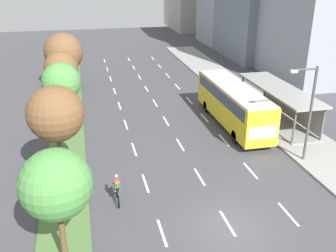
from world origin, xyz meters
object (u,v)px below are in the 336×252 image
Objects in this scene: streetlight at (309,108)px; median_tree_nearest at (56,185)px; median_tree_third at (61,82)px; median_tree_fifth at (64,52)px; bus at (233,101)px; cyclist at (117,190)px; median_tree_second at (56,114)px; median_tree_fourth at (61,68)px; bus_shelter at (281,101)px.

median_tree_nearest is at bearing -157.87° from streetlight.
median_tree_third is 13.82m from median_tree_fifth.
bus is 7.83m from streetlight.
median_tree_fifth is (-13.73, 13.96, 1.88)m from bus.
median_tree_fifth is (-3.11, 23.31, 3.16)m from cyclist.
median_tree_second is at bearing 177.97° from streetlight.
median_tree_third reaches higher than median_tree_fourth.
streetlight reaches higher than bus_shelter.
median_tree_third reaches higher than bus_shelter.
median_tree_third is 17.40m from streetlight.
median_tree_fourth is at bearing 138.01° from streetlight.
median_tree_nearest reaches higher than cyclist.
bus is 19.25m from median_tree_nearest.
bus_shelter is at bearing -2.71° from bus.
streetlight is at bearing -106.54° from bus_shelter.
cyclist is at bearing -79.08° from median_tree_fourth.
median_tree_fourth is at bearing 90.55° from median_tree_second.
streetlight is at bearing 9.11° from cyclist.
median_tree_fourth is (-0.25, 6.90, -0.64)m from median_tree_third.
cyclist is 13.32m from streetlight.
median_tree_second reaches higher than median_tree_fourth.
cyclist is (-14.90, -9.15, -1.08)m from bus_shelter.
bus is at bearing -0.67° from median_tree_third.
cyclist is 5.55m from median_tree_second.
streetlight is at bearing -41.99° from median_tree_fourth.
bus is at bearing 45.46° from median_tree_nearest.
median_tree_nearest is 6.93m from median_tree_second.
median_tree_second is 20.72m from median_tree_fifth.
median_tree_nearest is 13.81m from median_tree_third.
median_tree_fifth is (-18.01, 14.16, 2.08)m from bus_shelter.
median_tree_fourth is at bearing 158.10° from bus_shelter.
median_tree_fifth reaches higher than median_tree_fourth.
median_tree_nearest is at bearing -123.20° from cyclist.
median_tree_second reaches higher than median_tree_third.
streetlight reaches higher than median_tree_fourth.
median_tree_second reaches higher than bus_shelter.
bus is 15.45m from median_tree_second.
median_tree_fourth is at bearing 100.92° from cyclist.
cyclist is 0.31× the size of median_tree_third.
median_tree_nearest reaches higher than bus_shelter.
median_tree_nearest is 1.03× the size of median_tree_fourth.
median_tree_fifth is at bearing 134.52° from bus.
median_tree_fourth is at bearing 92.09° from median_tree_third.
bus_shelter is 22.34m from median_tree_nearest.
bus is at bearing 177.29° from bus_shelter.
median_tree_third is (0.12, 6.90, -0.10)m from median_tree_second.
median_tree_fifth reaches higher than bus_shelter.
streetlight is (15.60, 6.34, -0.18)m from median_tree_nearest.
cyclist is 0.31× the size of median_tree_fifth.
cyclist is at bearing 56.80° from median_tree_nearest.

